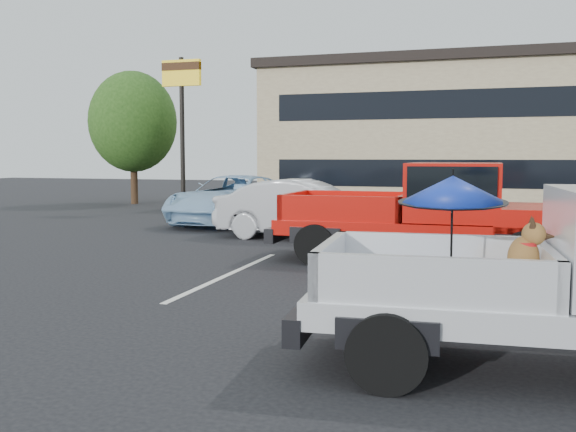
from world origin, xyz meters
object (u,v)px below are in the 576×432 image
object	(u,v)px
tree_left	(133,122)
blue_suv	(234,199)
motel_sign	(182,93)
red_pickup	(444,209)
silver_sedan	(306,209)

from	to	relation	value
tree_left	blue_suv	bearing A→B (deg)	-40.59
motel_sign	red_pickup	distance (m)	14.74
tree_left	blue_suv	distance (m)	10.42
silver_sedan	blue_suv	xyz separation A→B (m)	(-3.33, 3.06, -0.00)
motel_sign	red_pickup	xyz separation A→B (m)	(10.70, -9.50, -3.53)
red_pickup	blue_suv	world-z (taller)	red_pickup
blue_suv	silver_sedan	bearing A→B (deg)	-36.24
red_pickup	silver_sedan	size ratio (longest dim) A/B	1.31
motel_sign	silver_sedan	size ratio (longest dim) A/B	1.26
motel_sign	red_pickup	size ratio (longest dim) A/B	0.96
motel_sign	blue_suv	world-z (taller)	motel_sign
tree_left	red_pickup	xyz separation A→B (m)	(14.70, -12.50, -2.61)
motel_sign	blue_suv	distance (m)	6.34
blue_suv	motel_sign	bearing A→B (deg)	142.03
red_pickup	tree_left	bearing A→B (deg)	139.66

